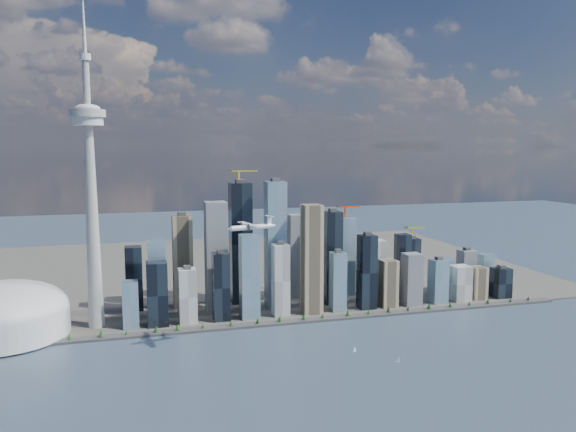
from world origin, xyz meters
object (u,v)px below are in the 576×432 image
object	(u,v)px
dome_stadium	(3,314)
sailboat_west	(398,360)
airplane	(252,226)
sailboat_east	(355,350)
needle_tower	(91,188)

from	to	relation	value
dome_stadium	sailboat_west	distance (m)	618.80
dome_stadium	airplane	bearing A→B (deg)	-25.25
dome_stadium	sailboat_west	xyz separation A→B (m)	(560.07, -260.59, -36.34)
sailboat_west	sailboat_east	bearing A→B (deg)	152.25
sailboat_east	airplane	bearing A→B (deg)	143.83
sailboat_west	sailboat_east	distance (m)	70.07
airplane	sailboat_east	bearing A→B (deg)	-25.18
needle_tower	airplane	size ratio (longest dim) A/B	7.36
needle_tower	sailboat_east	distance (m)	492.37
dome_stadium	needle_tower	bearing A→B (deg)	4.09
airplane	sailboat_west	size ratio (longest dim) A/B	7.74
needle_tower	sailboat_east	size ratio (longest dim) A/B	62.87
dome_stadium	sailboat_west	size ratio (longest dim) A/B	20.70
dome_stadium	sailboat_east	xyz separation A→B (m)	(516.10, -206.04, -36.63)
needle_tower	dome_stadium	size ratio (longest dim) A/B	2.75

